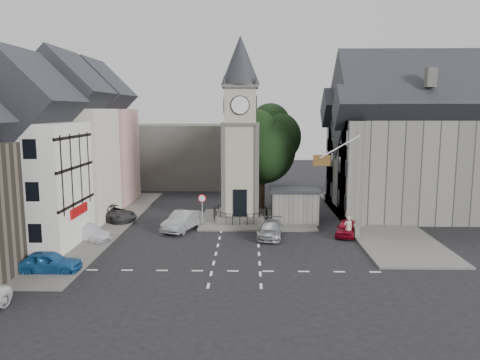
{
  "coord_description": "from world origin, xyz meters",
  "views": [
    {
      "loc": [
        0.85,
        -33.32,
        9.9
      ],
      "look_at": [
        0.03,
        5.0,
        4.15
      ],
      "focal_mm": 35.0,
      "sensor_mm": 36.0,
      "label": 1
    }
  ],
  "objects_px": {
    "clock_tower": "(240,130)",
    "car_east_red": "(346,228)",
    "car_west_blue": "(48,262)",
    "pedestrian": "(348,228)",
    "stone_shelter": "(294,205)"
  },
  "relations": [
    {
      "from": "clock_tower",
      "to": "car_west_blue",
      "type": "xyz_separation_m",
      "value": [
        -11.5,
        -13.99,
        -7.45
      ]
    },
    {
      "from": "clock_tower",
      "to": "car_east_red",
      "type": "relative_size",
      "value": 4.52
    },
    {
      "from": "clock_tower",
      "to": "car_east_red",
      "type": "bearing_deg",
      "value": -30.29
    },
    {
      "from": "stone_shelter",
      "to": "pedestrian",
      "type": "relative_size",
      "value": 2.39
    },
    {
      "from": "pedestrian",
      "to": "stone_shelter",
      "type": "bearing_deg",
      "value": -61.9
    },
    {
      "from": "clock_tower",
      "to": "pedestrian",
      "type": "distance_m",
      "value": 12.63
    },
    {
      "from": "car_west_blue",
      "to": "pedestrian",
      "type": "relative_size",
      "value": 2.2
    },
    {
      "from": "car_west_blue",
      "to": "car_east_red",
      "type": "height_order",
      "value": "car_west_blue"
    },
    {
      "from": "clock_tower",
      "to": "car_west_blue",
      "type": "height_order",
      "value": "clock_tower"
    },
    {
      "from": "pedestrian",
      "to": "car_west_blue",
      "type": "bearing_deg",
      "value": 16.31
    },
    {
      "from": "car_west_blue",
      "to": "car_east_red",
      "type": "xyz_separation_m",
      "value": [
        20.04,
        9.0,
        -0.06
      ]
    },
    {
      "from": "stone_shelter",
      "to": "car_west_blue",
      "type": "bearing_deg",
      "value": -140.37
    },
    {
      "from": "stone_shelter",
      "to": "car_east_red",
      "type": "xyz_separation_m",
      "value": [
        3.74,
        -4.5,
        -0.94
      ]
    },
    {
      "from": "clock_tower",
      "to": "pedestrian",
      "type": "height_order",
      "value": "clock_tower"
    },
    {
      "from": "stone_shelter",
      "to": "car_west_blue",
      "type": "distance_m",
      "value": 21.18
    }
  ]
}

